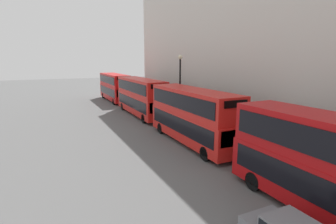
{
  "coord_description": "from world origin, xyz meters",
  "views": [
    {
      "loc": [
        -9.2,
        -1.96,
        6.84
      ],
      "look_at": [
        0.48,
        18.27,
        2.34
      ],
      "focal_mm": 28.0,
      "sensor_mm": 36.0,
      "label": 1
    }
  ],
  "objects": [
    {
      "name": "bus_third_in_queue",
      "position": [
        1.6,
        28.49,
        2.49
      ],
      "size": [
        2.59,
        11.5,
        4.52
      ],
      "color": "red",
      "rests_on": "ground"
    },
    {
      "name": "bus_second_in_queue",
      "position": [
        1.6,
        16.06,
        2.48
      ],
      "size": [
        2.59,
        10.69,
        4.5
      ],
      "color": "red",
      "rests_on": "ground"
    },
    {
      "name": "bus_trailing",
      "position": [
        1.6,
        41.39,
        2.46
      ],
      "size": [
        2.59,
        10.96,
        4.47
      ],
      "color": "red",
      "rests_on": "ground"
    },
    {
      "name": "street_lamp",
      "position": [
        3.51,
        21.76,
        4.45
      ],
      "size": [
        0.44,
        0.44,
        7.31
      ],
      "color": "black",
      "rests_on": "ground"
    },
    {
      "name": "pedestrian",
      "position": [
        3.81,
        43.56,
        0.78
      ],
      "size": [
        0.36,
        0.36,
        1.7
      ],
      "color": "maroon",
      "rests_on": "ground"
    }
  ]
}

